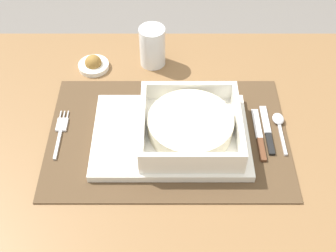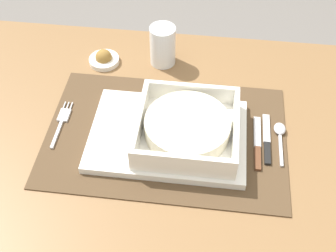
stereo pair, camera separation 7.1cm
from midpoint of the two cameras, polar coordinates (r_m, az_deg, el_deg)
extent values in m
cube|color=brown|center=(0.91, 2.01, -1.72)|extent=(1.00, 0.68, 0.03)
cube|color=brown|center=(1.46, -15.13, -0.82)|extent=(0.05, 0.05, 0.72)
cube|color=brown|center=(1.44, 21.07, -4.11)|extent=(0.05, 0.05, 0.72)
cube|color=#4C3823|center=(0.89, 2.29, -1.33)|extent=(0.48, 0.32, 0.00)
cube|color=white|center=(0.88, 2.34, -1.35)|extent=(0.31, 0.22, 0.02)
cube|color=white|center=(0.87, 4.83, -1.15)|extent=(0.19, 0.19, 0.01)
cube|color=white|center=(0.85, -1.26, 0.56)|extent=(0.01, 0.19, 0.04)
cube|color=white|center=(0.85, 11.13, -0.57)|extent=(0.01, 0.19, 0.04)
cube|color=white|center=(0.79, 4.50, -4.98)|extent=(0.17, 0.01, 0.04)
cube|color=white|center=(0.91, 5.31, 4.30)|extent=(0.17, 0.01, 0.04)
cylinder|color=beige|center=(0.85, 4.92, -0.19)|extent=(0.17, 0.17, 0.03)
cube|color=silver|center=(0.91, -12.05, -1.18)|extent=(0.01, 0.07, 0.00)
cube|color=silver|center=(0.94, -11.21, 1.29)|extent=(0.02, 0.04, 0.00)
cylinder|color=silver|center=(0.96, -11.24, 2.52)|extent=(0.00, 0.02, 0.00)
cylinder|color=silver|center=(0.96, -10.80, 2.48)|extent=(0.00, 0.02, 0.00)
cylinder|color=silver|center=(0.96, -10.36, 2.45)|extent=(0.00, 0.02, 0.00)
cube|color=silver|center=(0.90, 16.64, -3.18)|extent=(0.01, 0.08, 0.00)
ellipsoid|color=silver|center=(0.93, 16.43, -0.45)|extent=(0.02, 0.03, 0.01)
cube|color=black|center=(0.89, 15.02, -3.54)|extent=(0.01, 0.05, 0.01)
cube|color=silver|center=(0.93, 14.80, -0.39)|extent=(0.01, 0.08, 0.00)
cube|color=#59331E|center=(0.87, 13.86, -4.19)|extent=(0.01, 0.06, 0.01)
cube|color=silver|center=(0.92, 13.69, -0.82)|extent=(0.01, 0.08, 0.00)
cylinder|color=white|center=(1.03, 1.33, 10.31)|extent=(0.06, 0.06, 0.10)
cylinder|color=maroon|center=(1.04, 1.31, 9.19)|extent=(0.05, 0.05, 0.04)
cylinder|color=white|center=(1.06, -6.36, 8.38)|extent=(0.07, 0.07, 0.01)
sphere|color=olive|center=(1.05, -6.40, 8.76)|extent=(0.04, 0.04, 0.04)
camera|label=1|loc=(0.04, -87.64, 2.63)|focal=47.04mm
camera|label=2|loc=(0.04, 92.36, -2.63)|focal=47.04mm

